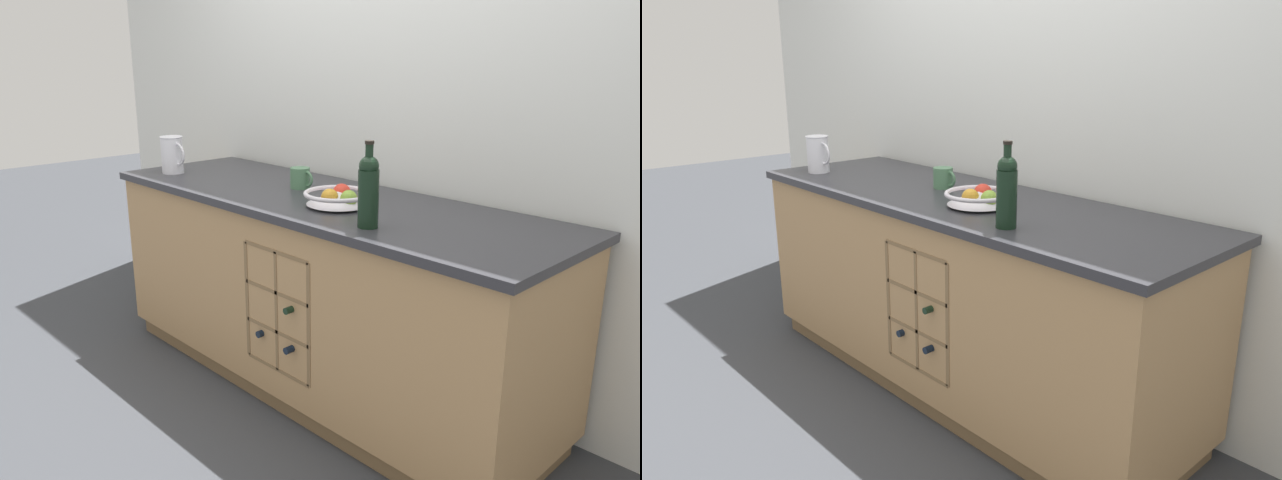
% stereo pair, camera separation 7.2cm
% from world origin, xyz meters
% --- Properties ---
extents(ground_plane, '(14.00, 14.00, 0.00)m').
position_xyz_m(ground_plane, '(0.00, 0.00, 0.00)').
color(ground_plane, '#383A3F').
extents(back_wall, '(4.65, 0.06, 2.55)m').
position_xyz_m(back_wall, '(0.00, 0.41, 1.27)').
color(back_wall, silver).
rests_on(back_wall, ground_plane).
extents(kitchen_island, '(2.29, 0.75, 0.91)m').
position_xyz_m(kitchen_island, '(0.00, -0.00, 0.46)').
color(kitchen_island, brown).
rests_on(kitchen_island, ground_plane).
extents(fruit_bowl, '(0.28, 0.28, 0.09)m').
position_xyz_m(fruit_bowl, '(0.18, -0.07, 0.95)').
color(fruit_bowl, silver).
rests_on(fruit_bowl, kitchen_island).
extents(white_pitcher, '(0.18, 0.12, 0.19)m').
position_xyz_m(white_pitcher, '(-0.93, -0.17, 1.01)').
color(white_pitcher, white).
rests_on(white_pitcher, kitchen_island).
extents(ceramic_mug, '(0.13, 0.09, 0.10)m').
position_xyz_m(ceramic_mug, '(-0.18, 0.05, 0.96)').
color(ceramic_mug, '#4C7A56').
rests_on(ceramic_mug, kitchen_island).
extents(standing_wine_bottle, '(0.08, 0.08, 0.31)m').
position_xyz_m(standing_wine_bottle, '(0.48, -0.22, 1.05)').
color(standing_wine_bottle, black).
rests_on(standing_wine_bottle, kitchen_island).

